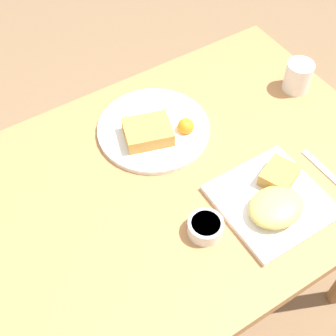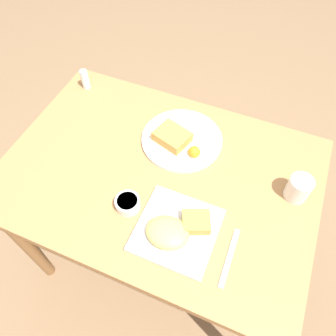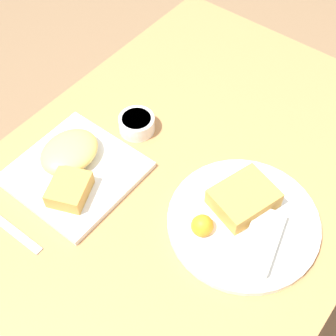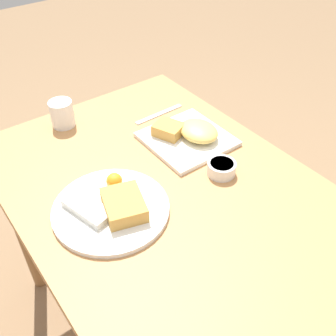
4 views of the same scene
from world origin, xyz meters
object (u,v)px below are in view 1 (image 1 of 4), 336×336
plate_square_near (274,200)px  coffee_mug (298,76)px  sauce_ramekin (205,227)px  plate_oval_far (153,128)px  butter_knife (331,176)px

plate_square_near → coffee_mug: (0.31, 0.28, 0.02)m
sauce_ramekin → coffee_mug: (0.49, 0.25, 0.02)m
plate_square_near → plate_oval_far: size_ratio=0.81×
plate_square_near → plate_oval_far: (-0.12, 0.35, -0.01)m
coffee_mug → sauce_ramekin: bearing=-153.0°
plate_oval_far → coffee_mug: 0.44m
plate_oval_far → butter_knife: bearing=-50.6°
butter_knife → coffee_mug: 0.32m
coffee_mug → butter_knife: bearing=-115.6°
sauce_ramekin → butter_knife: 0.36m
butter_knife → sauce_ramekin: bearing=82.8°
butter_knife → plate_square_near: bearing=85.1°
sauce_ramekin → coffee_mug: coffee_mug is taller
plate_square_near → plate_oval_far: 0.37m
plate_square_near → butter_knife: 0.18m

